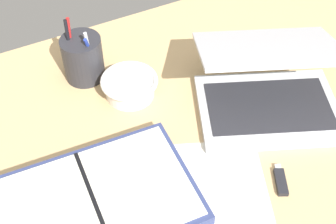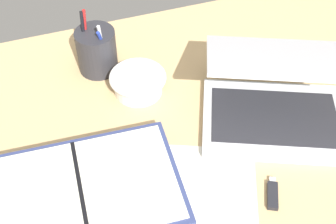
# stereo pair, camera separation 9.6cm
# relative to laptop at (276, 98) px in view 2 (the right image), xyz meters

# --- Properties ---
(desk_top) EXTENTS (1.40, 1.00, 0.02)m
(desk_top) POSITION_rel_laptop_xyz_m (-0.22, -0.05, -0.06)
(desk_top) COLOR tan
(desk_top) RESTS_ON ground
(laptop) EXTENTS (0.40, 0.39, 0.16)m
(laptop) POSITION_rel_laptop_xyz_m (0.00, 0.00, 0.00)
(laptop) COLOR silver
(laptop) RESTS_ON desk_top
(bowl) EXTENTS (0.13, 0.13, 0.05)m
(bowl) POSITION_rel_laptop_xyz_m (-0.26, 0.17, -0.02)
(bowl) COLOR silver
(bowl) RESTS_ON desk_top
(pen_cup) EXTENTS (0.09, 0.09, 0.16)m
(pen_cup) POSITION_rel_laptop_xyz_m (-0.33, 0.28, 0.01)
(pen_cup) COLOR #28282D
(pen_cup) RESTS_ON desk_top
(planner) EXTENTS (0.39, 0.27, 0.04)m
(planner) POSITION_rel_laptop_xyz_m (-0.45, -0.09, -0.03)
(planner) COLOR navy
(planner) RESTS_ON desk_top
(paper_sheet_front) EXTENTS (0.30, 0.35, 0.00)m
(paper_sheet_front) POSITION_rel_laptop_xyz_m (-0.24, -0.18, -0.05)
(paper_sheet_front) COLOR silver
(paper_sheet_front) RESTS_ON desk_top
(usb_drive) EXTENTS (0.05, 0.07, 0.01)m
(usb_drive) POSITION_rel_laptop_xyz_m (-0.10, -0.19, -0.04)
(usb_drive) COLOR black
(usb_drive) RESTS_ON desk_top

